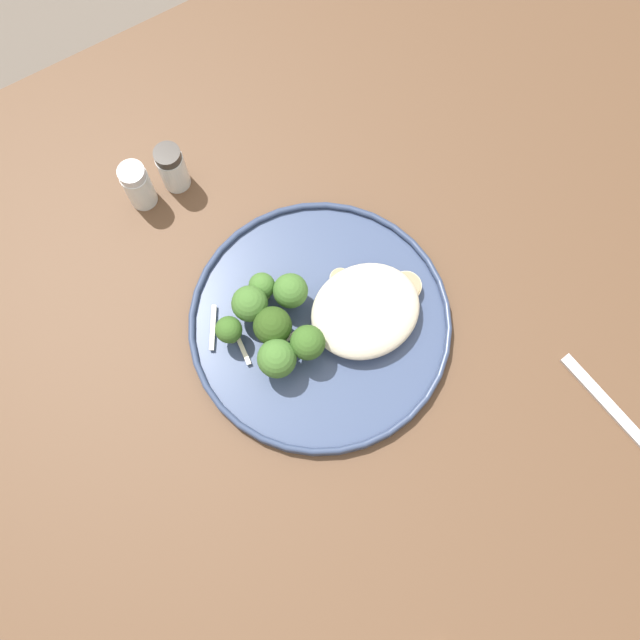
{
  "coord_description": "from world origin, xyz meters",
  "views": [
    {
      "loc": [
        -0.08,
        -0.17,
        1.52
      ],
      "look_at": [
        0.04,
        0.03,
        0.76
      ],
      "focal_mm": 41.08,
      "sensor_mm": 36.0,
      "label": 1
    }
  ],
  "objects_px": {
    "seared_scallop_center_golden": "(406,287)",
    "broccoli_floret_left_leaning": "(308,343)",
    "broccoli_floret_beside_noodles": "(277,359)",
    "broccoli_floret_tall_stalk": "(229,330)",
    "seared_scallop_large_seared": "(354,335)",
    "seared_scallop_tilted_round": "(382,311)",
    "seared_scallop_tiny_bay": "(340,280)",
    "pepper_shaker": "(172,168)",
    "seared_scallop_half_hidden": "(387,336)",
    "broccoli_floret_center_pile": "(250,304)",
    "salt_shaker": "(138,186)",
    "broccoli_floret_near_rim": "(273,326)",
    "broccoli_floret_small_sprig": "(291,291)",
    "broccoli_floret_right_tilted": "(265,285)",
    "dinner_plate": "(320,323)",
    "dinner_fork": "(630,429)",
    "seared_scallop_right_edge": "(358,317)"
  },
  "relations": [
    {
      "from": "seared_scallop_half_hidden",
      "to": "broccoli_floret_right_tilted",
      "type": "xyz_separation_m",
      "value": [
        -0.09,
        0.11,
        0.01
      ]
    },
    {
      "from": "seared_scallop_half_hidden",
      "to": "broccoli_floret_tall_stalk",
      "type": "distance_m",
      "value": 0.17
    },
    {
      "from": "dinner_plate",
      "to": "broccoli_floret_small_sprig",
      "type": "xyz_separation_m",
      "value": [
        -0.01,
        0.04,
        0.03
      ]
    },
    {
      "from": "broccoli_floret_center_pile",
      "to": "broccoli_floret_tall_stalk",
      "type": "distance_m",
      "value": 0.04
    },
    {
      "from": "seared_scallop_tiny_bay",
      "to": "dinner_fork",
      "type": "bearing_deg",
      "value": -58.54
    },
    {
      "from": "seared_scallop_tilted_round",
      "to": "broccoli_floret_near_rim",
      "type": "xyz_separation_m",
      "value": [
        -0.11,
        0.04,
        0.02
      ]
    },
    {
      "from": "seared_scallop_tiny_bay",
      "to": "broccoli_floret_beside_noodles",
      "type": "distance_m",
      "value": 0.12
    },
    {
      "from": "broccoli_floret_beside_noodles",
      "to": "seared_scallop_large_seared",
      "type": "bearing_deg",
      "value": -8.96
    },
    {
      "from": "dinner_plate",
      "to": "seared_scallop_tiny_bay",
      "type": "bearing_deg",
      "value": 33.47
    },
    {
      "from": "seared_scallop_half_hidden",
      "to": "seared_scallop_center_golden",
      "type": "relative_size",
      "value": 0.82
    },
    {
      "from": "broccoli_floret_center_pile",
      "to": "dinner_fork",
      "type": "distance_m",
      "value": 0.43
    },
    {
      "from": "dinner_fork",
      "to": "salt_shaker",
      "type": "xyz_separation_m",
      "value": [
        -0.32,
        0.51,
        0.03
      ]
    },
    {
      "from": "seared_scallop_tilted_round",
      "to": "broccoli_floret_left_leaning",
      "type": "height_order",
      "value": "broccoli_floret_left_leaning"
    },
    {
      "from": "broccoli_floret_near_rim",
      "to": "dinner_fork",
      "type": "bearing_deg",
      "value": -45.7
    },
    {
      "from": "seared_scallop_large_seared",
      "to": "salt_shaker",
      "type": "xyz_separation_m",
      "value": [
        -0.12,
        0.27,
        0.01
      ]
    },
    {
      "from": "seared_scallop_tiny_bay",
      "to": "broccoli_floret_right_tilted",
      "type": "relative_size",
      "value": 0.54
    },
    {
      "from": "dinner_plate",
      "to": "broccoli_floret_small_sprig",
      "type": "distance_m",
      "value": 0.05
    },
    {
      "from": "dinner_plate",
      "to": "broccoli_floret_left_leaning",
      "type": "distance_m",
      "value": 0.05
    },
    {
      "from": "dinner_plate",
      "to": "dinner_fork",
      "type": "height_order",
      "value": "dinner_plate"
    },
    {
      "from": "seared_scallop_half_hidden",
      "to": "pepper_shaker",
      "type": "bearing_deg",
      "value": 109.99
    },
    {
      "from": "broccoli_floret_right_tilted",
      "to": "pepper_shaker",
      "type": "relative_size",
      "value": 0.66
    },
    {
      "from": "seared_scallop_large_seared",
      "to": "seared_scallop_center_golden",
      "type": "xyz_separation_m",
      "value": [
        0.08,
        0.02,
        -0.0
      ]
    },
    {
      "from": "salt_shaker",
      "to": "broccoli_floret_left_leaning",
      "type": "bearing_deg",
      "value": -74.96
    },
    {
      "from": "seared_scallop_center_golden",
      "to": "broccoli_floret_left_leaning",
      "type": "relative_size",
      "value": 0.61
    },
    {
      "from": "broccoli_floret_left_leaning",
      "to": "broccoli_floret_beside_noodles",
      "type": "bearing_deg",
      "value": 176.18
    },
    {
      "from": "seared_scallop_right_edge",
      "to": "broccoli_floret_near_rim",
      "type": "relative_size",
      "value": 0.56
    },
    {
      "from": "seared_scallop_tilted_round",
      "to": "broccoli_floret_center_pile",
      "type": "xyz_separation_m",
      "value": [
        -0.12,
        0.07,
        0.02
      ]
    },
    {
      "from": "seared_scallop_center_golden",
      "to": "broccoli_floret_center_pile",
      "type": "height_order",
      "value": "broccoli_floret_center_pile"
    },
    {
      "from": "broccoli_floret_beside_noodles",
      "to": "broccoli_floret_tall_stalk",
      "type": "bearing_deg",
      "value": 117.41
    },
    {
      "from": "seared_scallop_large_seared",
      "to": "seared_scallop_tilted_round",
      "type": "distance_m",
      "value": 0.04
    },
    {
      "from": "broccoli_floret_center_pile",
      "to": "broccoli_floret_tall_stalk",
      "type": "xyz_separation_m",
      "value": [
        -0.03,
        -0.01,
        -0.01
      ]
    },
    {
      "from": "seared_scallop_tiny_bay",
      "to": "broccoli_floret_tall_stalk",
      "type": "xyz_separation_m",
      "value": [
        -0.13,
        0.01,
        0.02
      ]
    },
    {
      "from": "pepper_shaker",
      "to": "salt_shaker",
      "type": "bearing_deg",
      "value": 180.0
    },
    {
      "from": "seared_scallop_half_hidden",
      "to": "pepper_shaker",
      "type": "height_order",
      "value": "pepper_shaker"
    },
    {
      "from": "seared_scallop_tilted_round",
      "to": "seared_scallop_half_hidden",
      "type": "height_order",
      "value": "same"
    },
    {
      "from": "seared_scallop_right_edge",
      "to": "dinner_plate",
      "type": "bearing_deg",
      "value": 154.16
    },
    {
      "from": "broccoli_floret_beside_noodles",
      "to": "dinner_fork",
      "type": "xyz_separation_m",
      "value": [
        0.29,
        -0.25,
        -0.04
      ]
    },
    {
      "from": "broccoli_floret_near_rim",
      "to": "broccoli_floret_small_sprig",
      "type": "relative_size",
      "value": 1.06
    },
    {
      "from": "dinner_plate",
      "to": "broccoli_floret_near_rim",
      "type": "relative_size",
      "value": 5.27
    },
    {
      "from": "seared_scallop_tilted_round",
      "to": "pepper_shaker",
      "type": "xyz_separation_m",
      "value": [
        -0.12,
        0.27,
        0.01
      ]
    },
    {
      "from": "seared_scallop_large_seared",
      "to": "broccoli_floret_small_sprig",
      "type": "height_order",
      "value": "broccoli_floret_small_sprig"
    },
    {
      "from": "pepper_shaker",
      "to": "seared_scallop_large_seared",
      "type": "bearing_deg",
      "value": -74.1
    },
    {
      "from": "dinner_plate",
      "to": "broccoli_floret_right_tilted",
      "type": "height_order",
      "value": "broccoli_floret_right_tilted"
    },
    {
      "from": "broccoli_floret_left_leaning",
      "to": "seared_scallop_tilted_round",
      "type": "bearing_deg",
      "value": -2.53
    },
    {
      "from": "seared_scallop_tiny_bay",
      "to": "broccoli_floret_near_rim",
      "type": "distance_m",
      "value": 0.1
    },
    {
      "from": "broccoli_floret_left_leaning",
      "to": "broccoli_floret_center_pile",
      "type": "bearing_deg",
      "value": 114.18
    },
    {
      "from": "seared_scallop_center_golden",
      "to": "broccoli_floret_tall_stalk",
      "type": "height_order",
      "value": "broccoli_floret_tall_stalk"
    },
    {
      "from": "broccoli_floret_right_tilted",
      "to": "dinner_fork",
      "type": "bearing_deg",
      "value": -51.84
    },
    {
      "from": "broccoli_floret_beside_noodles",
      "to": "pepper_shaker",
      "type": "distance_m",
      "value": 0.26
    },
    {
      "from": "seared_scallop_tilted_round",
      "to": "seared_scallop_center_golden",
      "type": "bearing_deg",
      "value": 15.61
    }
  ]
}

